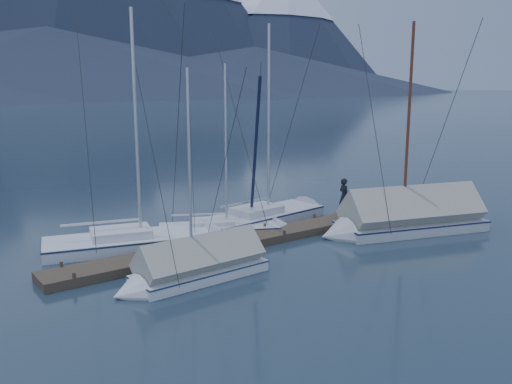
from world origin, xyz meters
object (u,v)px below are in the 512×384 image
at_px(sailboat_open_left, 154,241).
at_px(person, 344,196).
at_px(sailboat_covered_near, 400,221).
at_px(sailboat_open_mid, 236,230).
at_px(sailboat_open_right, 276,215).
at_px(sailboat_covered_far, 189,270).

relative_size(sailboat_open_left, person, 5.86).
relative_size(sailboat_open_left, sailboat_covered_near, 1.02).
height_order(sailboat_open_mid, sailboat_covered_near, sailboat_covered_near).
distance_m(sailboat_open_left, person, 9.64).
bearing_deg(sailboat_covered_near, sailboat_open_right, 119.91).
xyz_separation_m(sailboat_open_mid, sailboat_covered_far, (-4.74, -4.13, 0.24)).
distance_m(sailboat_open_left, sailboat_open_mid, 3.90).
distance_m(sailboat_open_right, person, 3.52).
bearing_deg(sailboat_open_mid, sailboat_open_right, 17.71).
bearing_deg(person, sailboat_open_left, 86.68).
xyz_separation_m(sailboat_open_mid, person, (5.55, -1.29, 1.09)).
distance_m(sailboat_open_left, sailboat_covered_near, 11.06).
bearing_deg(sailboat_open_mid, sailboat_covered_far, -138.98).
bearing_deg(sailboat_open_mid, sailboat_covered_near, -35.15).
bearing_deg(sailboat_open_mid, person, -13.05).
bearing_deg(sailboat_covered_near, sailboat_open_left, 154.67).
bearing_deg(sailboat_covered_near, person, 100.58).
bearing_deg(sailboat_covered_far, person, 15.41).
relative_size(sailboat_covered_near, person, 5.75).
bearing_deg(sailboat_covered_far, sailboat_covered_near, -0.95).
distance_m(sailboat_open_right, sailboat_covered_near, 6.11).
height_order(sailboat_open_mid, sailboat_covered_far, sailboat_open_mid).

